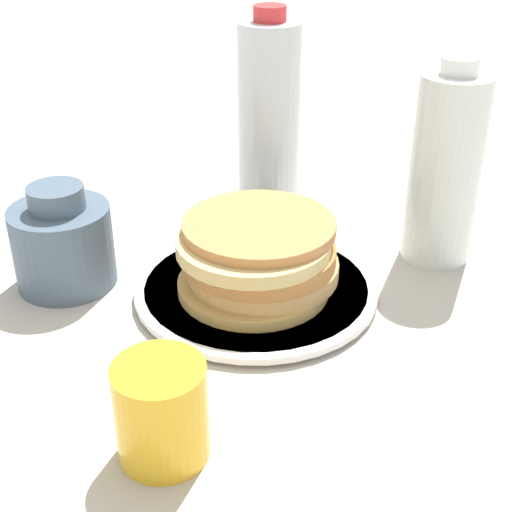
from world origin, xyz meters
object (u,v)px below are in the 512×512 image
at_px(pancake_stack, 258,256).
at_px(juice_glass, 161,412).
at_px(cream_jug, 63,243).
at_px(water_bottle_far, 445,169).
at_px(plate, 256,289).
at_px(water_bottle_mid, 269,120).

bearing_deg(pancake_stack, juice_glass, -56.15).
bearing_deg(cream_jug, water_bottle_far, 60.14).
xyz_separation_m(pancake_stack, juice_glass, (0.13, -0.20, -0.01)).
bearing_deg(juice_glass, water_bottle_far, 100.34).
height_order(cream_jug, water_bottle_far, water_bottle_far).
height_order(plate, water_bottle_mid, water_bottle_mid).
xyz_separation_m(plate, cream_jug, (-0.15, -0.15, 0.04)).
bearing_deg(juice_glass, water_bottle_mid, 130.49).
xyz_separation_m(cream_jug, water_bottle_far, (0.21, 0.36, 0.06)).
xyz_separation_m(plate, water_bottle_mid, (-0.15, 0.14, 0.12)).
relative_size(juice_glass, water_bottle_mid, 0.32).
bearing_deg(pancake_stack, cream_jug, -135.99).
distance_m(cream_jug, water_bottle_mid, 0.30).
xyz_separation_m(pancake_stack, water_bottle_far, (0.06, 0.22, 0.06)).
xyz_separation_m(juice_glass, water_bottle_mid, (-0.29, 0.34, 0.08)).
distance_m(plate, water_bottle_far, 0.25).
bearing_deg(plate, water_bottle_mid, 137.43).
xyz_separation_m(plate, juice_glass, (0.14, -0.20, 0.03)).
xyz_separation_m(water_bottle_mid, water_bottle_far, (0.21, 0.08, -0.01)).
height_order(plate, juice_glass, juice_glass).
bearing_deg(water_bottle_mid, pancake_stack, -41.95).
relative_size(plate, pancake_stack, 1.50).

